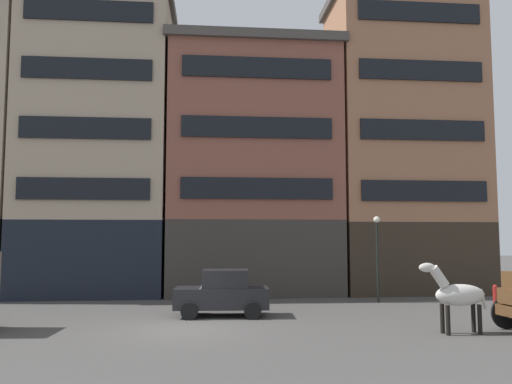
{
  "coord_description": "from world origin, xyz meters",
  "views": [
    {
      "loc": [
        0.9,
        -17.63,
        3.18
      ],
      "look_at": [
        2.72,
        2.14,
        4.91
      ],
      "focal_mm": 35.28,
      "sensor_mm": 36.0,
      "label": 1
    }
  ],
  "objects": [
    {
      "name": "building_center_left",
      "position": [
        -5.36,
        10.71,
        8.44
      ],
      "size": [
        8.24,
        5.88,
        16.78
      ],
      "color": "black",
      "rests_on": "ground_plane"
    },
    {
      "name": "building_far_right",
      "position": [
        12.25,
        10.71,
        8.82
      ],
      "size": [
        8.68,
        5.88,
        17.54
      ],
      "color": "#33281E",
      "rests_on": "ground_plane"
    },
    {
      "name": "fire_hydrant_curbside",
      "position": [
        14.65,
        5.75,
        0.43
      ],
      "size": [
        0.24,
        0.24,
        0.83
      ],
      "color": "maroon",
      "rests_on": "ground_plane"
    },
    {
      "name": "sedan_dark",
      "position": [
        1.43,
        2.65,
        0.91
      ],
      "size": [
        3.77,
        2.01,
        1.83
      ],
      "color": "black",
      "rests_on": "ground_plane"
    },
    {
      "name": "streetlamp_curbside",
      "position": [
        8.96,
        6.1,
        2.67
      ],
      "size": [
        0.32,
        0.32,
        4.12
      ],
      "color": "black",
      "rests_on": "ground_plane"
    },
    {
      "name": "building_center_right",
      "position": [
        3.34,
        10.71,
        7.09
      ],
      "size": [
        9.85,
        5.88,
        14.09
      ],
      "color": "#38332D",
      "rests_on": "ground_plane"
    },
    {
      "name": "ground_plane",
      "position": [
        0.0,
        0.0,
        0.0
      ],
      "size": [
        120.0,
        120.0,
        0.0
      ],
      "primitive_type": "plane",
      "color": "#4C4947"
    },
    {
      "name": "draft_horse",
      "position": [
        8.99,
        -1.64,
        1.27
      ],
      "size": [
        2.35,
        0.69,
        2.3
      ],
      "color": "beige",
      "rests_on": "ground_plane"
    }
  ]
}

